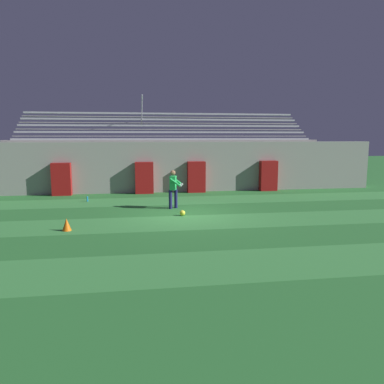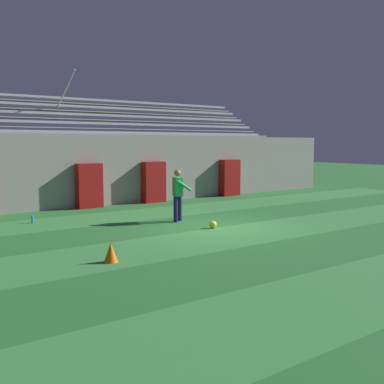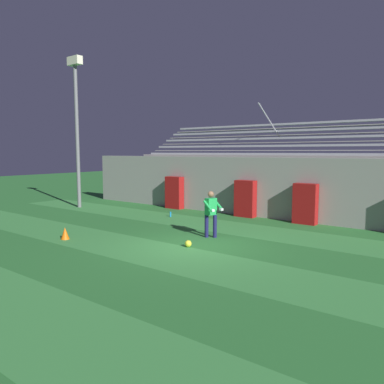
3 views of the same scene
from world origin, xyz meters
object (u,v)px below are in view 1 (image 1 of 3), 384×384
(padding_pillar_far_left, at_px, (62,179))
(traffic_cone, at_px, (67,225))
(goalkeeper, at_px, (173,187))
(soccer_ball, at_px, (182,213))
(padding_pillar_far_right, at_px, (268,176))
(water_bottle, at_px, (87,199))
(padding_pillar_gate_left, at_px, (144,178))
(padding_pillar_gate_right, at_px, (196,177))

(padding_pillar_far_left, xyz_separation_m, traffic_cone, (1.55, -7.85, -0.65))
(goalkeeper, xyz_separation_m, soccer_ball, (0.19, -1.57, -0.84))
(padding_pillar_far_right, xyz_separation_m, goalkeeper, (-5.96, -4.52, 0.09))
(padding_pillar_far_left, xyz_separation_m, water_bottle, (1.55, -2.15, -0.74))
(padding_pillar_far_left, height_order, soccer_ball, padding_pillar_far_left)
(soccer_ball, bearing_deg, goalkeeper, 96.72)
(padding_pillar_gate_left, height_order, padding_pillar_far_left, same)
(goalkeeper, bearing_deg, padding_pillar_far_right, 37.17)
(soccer_ball, bearing_deg, padding_pillar_far_left, 132.89)
(padding_pillar_gate_right, bearing_deg, traffic_cone, -125.87)
(padding_pillar_gate_right, height_order, water_bottle, padding_pillar_gate_right)
(soccer_ball, distance_m, traffic_cone, 4.47)
(soccer_ball, bearing_deg, traffic_cone, -156.80)
(soccer_ball, bearing_deg, padding_pillar_gate_left, 102.19)
(padding_pillar_gate_left, height_order, padding_pillar_gate_right, same)
(padding_pillar_gate_right, xyz_separation_m, goalkeeper, (-1.75, -4.52, 0.09))
(padding_pillar_gate_right, relative_size, goalkeeper, 1.03)
(padding_pillar_gate_right, xyz_separation_m, soccer_ball, (-1.57, -6.09, -0.75))
(padding_pillar_far_left, bearing_deg, water_bottle, -54.25)
(padding_pillar_gate_left, height_order, goalkeeper, padding_pillar_gate_left)
(traffic_cone, relative_size, water_bottle, 1.75)
(padding_pillar_far_left, relative_size, padding_pillar_far_right, 1.00)
(goalkeeper, xyz_separation_m, water_bottle, (-3.92, 2.36, -0.83))
(soccer_ball, bearing_deg, padding_pillar_gate_right, 75.55)
(padding_pillar_gate_left, height_order, traffic_cone, padding_pillar_gate_left)
(padding_pillar_gate_left, distance_m, water_bottle, 3.60)
(padding_pillar_gate_left, height_order, water_bottle, padding_pillar_gate_left)
(padding_pillar_gate_left, bearing_deg, goalkeeper, -75.94)
(traffic_cone, bearing_deg, goalkeeper, 40.37)
(soccer_ball, relative_size, traffic_cone, 0.52)
(padding_pillar_far_left, bearing_deg, traffic_cone, -78.83)
(padding_pillar_gate_right, distance_m, soccer_ball, 6.33)
(padding_pillar_far_right, distance_m, traffic_cone, 12.63)
(padding_pillar_far_right, bearing_deg, padding_pillar_far_left, 180.00)
(goalkeeper, bearing_deg, water_bottle, 148.93)
(padding_pillar_far_left, relative_size, water_bottle, 7.18)
(padding_pillar_far_left, bearing_deg, soccer_ball, -47.11)
(padding_pillar_gate_left, bearing_deg, soccer_ball, -77.81)
(padding_pillar_gate_right, height_order, traffic_cone, padding_pillar_gate_right)
(padding_pillar_far_right, xyz_separation_m, soccer_ball, (-5.77, -6.09, -0.75))
(padding_pillar_far_right, xyz_separation_m, water_bottle, (-9.88, -2.15, -0.74))
(padding_pillar_far_right, height_order, traffic_cone, padding_pillar_far_right)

